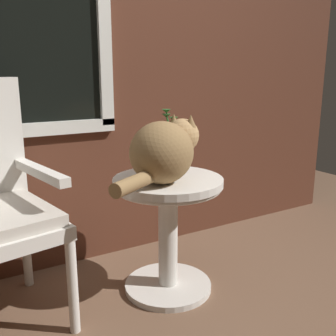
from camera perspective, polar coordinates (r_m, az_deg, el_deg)
ground_plane at (r=1.91m, az=-4.45°, el=-20.89°), size 6.00×6.00×0.00m
back_wall at (r=2.23m, az=-13.73°, el=18.89°), size 4.00×0.07×2.60m
wicker_side_table at (r=1.94m, az=0.00°, el=-7.08°), size 0.54×0.54×0.59m
cat at (r=1.78m, az=-0.53°, el=2.59°), size 0.58×0.41×0.30m
pewter_vase_with_ivy at (r=1.95m, az=0.49°, el=1.99°), size 0.13×0.13×0.32m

